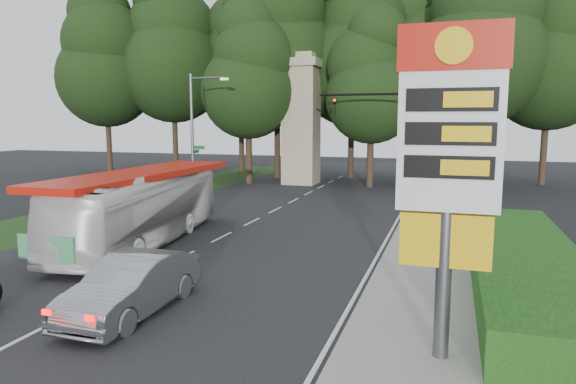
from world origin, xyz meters
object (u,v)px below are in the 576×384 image
(gas_station_pylon, at_px, (449,149))
(traffic_signal_mast, at_px, (393,125))
(monument, at_px, (301,119))
(sedan_silver, at_px, (132,285))
(transit_bus, at_px, (142,208))
(streetlight_signs, at_px, (195,129))

(gas_station_pylon, xyz_separation_m, traffic_signal_mast, (-3.52, 22.00, 0.22))
(monument, height_order, sedan_silver, monument)
(gas_station_pylon, relative_size, transit_bus, 0.64)
(streetlight_signs, bearing_deg, traffic_signal_mast, 8.92)
(gas_station_pylon, relative_size, monument, 0.68)
(monument, distance_m, transit_bus, 21.26)
(gas_station_pylon, bearing_deg, sedan_silver, 177.36)
(traffic_signal_mast, bearing_deg, monument, 142.00)
(traffic_signal_mast, bearing_deg, streetlight_signs, -171.08)
(streetlight_signs, height_order, transit_bus, streetlight_signs)
(traffic_signal_mast, distance_m, streetlight_signs, 12.83)
(gas_station_pylon, bearing_deg, transit_bus, 149.08)
(gas_station_pylon, distance_m, traffic_signal_mast, 22.29)
(traffic_signal_mast, bearing_deg, sedan_silver, -100.93)
(streetlight_signs, distance_m, monument, 9.44)
(gas_station_pylon, distance_m, monument, 30.17)
(monument, relative_size, transit_bus, 0.94)
(streetlight_signs, relative_size, monument, 0.80)
(gas_station_pylon, height_order, monument, monument)
(gas_station_pylon, bearing_deg, streetlight_signs, 128.96)
(streetlight_signs, bearing_deg, sedan_silver, -66.65)
(streetlight_signs, distance_m, transit_bus, 13.99)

